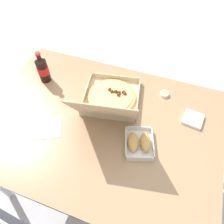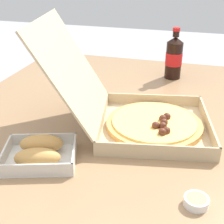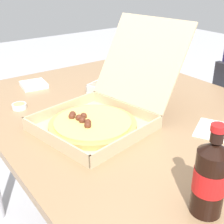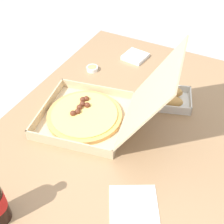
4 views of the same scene
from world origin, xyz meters
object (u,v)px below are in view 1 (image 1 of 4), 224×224
Objects in this scene: dipping_sauce_cup at (165,94)px; paper_menu at (43,128)px; pizza_box_open at (111,99)px; bread_side_box at (139,143)px; cola_bottle at (43,69)px; napkin_pile at (193,119)px.

paper_menu is at bearing 39.27° from dipping_sauce_cup.
pizza_box_open is 2.51× the size of bread_side_box.
pizza_box_open is 2.55× the size of cola_bottle.
cola_bottle is at bearing -0.31° from napkin_pile.
napkin_pile is 0.24m from dipping_sauce_cup.
cola_bottle reaches higher than dipping_sauce_cup.
dipping_sauce_cup is at bearing -36.06° from napkin_pile.
pizza_box_open is at bearing 31.80° from dipping_sauce_cup.
bread_side_box is at bearing 82.00° from dipping_sauce_cup.
bread_side_box is 0.79m from cola_bottle.
napkin_pile is (-0.50, -0.04, -0.04)m from pizza_box_open.
paper_menu is at bearing 45.43° from pizza_box_open.
paper_menu is 0.79m from dipping_sauce_cup.
cola_bottle is 1.07× the size of paper_menu.
dipping_sauce_cup is at bearing -168.76° from paper_menu.
pizza_box_open reaches higher than cola_bottle.
pizza_box_open is at bearing 5.07° from napkin_pile.
pizza_box_open is 0.36m from dipping_sauce_cup.
dipping_sauce_cup is at bearing -98.00° from bread_side_box.
pizza_box_open reaches higher than dipping_sauce_cup.
napkin_pile is (-1.00, 0.01, -0.08)m from cola_bottle.
dipping_sauce_cup is (-0.30, -0.19, -0.04)m from pizza_box_open.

